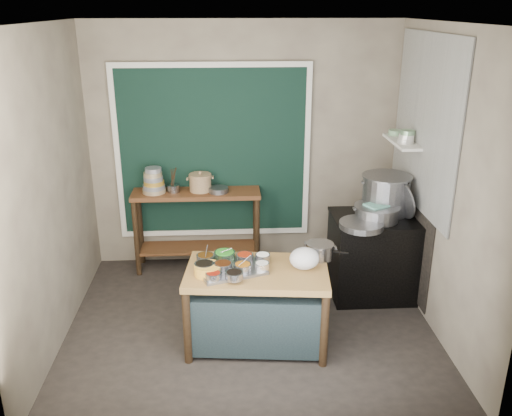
{
  "coord_description": "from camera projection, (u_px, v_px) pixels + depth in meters",
  "views": [
    {
      "loc": [
        -0.2,
        -4.56,
        2.94
      ],
      "look_at": [
        0.07,
        0.25,
        1.12
      ],
      "focal_mm": 38.0,
      "sensor_mm": 36.0,
      "label": 1
    }
  ],
  "objects": [
    {
      "name": "stove_block",
      "position": [
        374.0,
        257.0,
        5.74
      ],
      "size": [
        0.9,
        0.68,
        0.85
      ],
      "primitive_type": "cube",
      "color": "black",
      "rests_on": "floor"
    },
    {
      "name": "back_wall",
      "position": [
        243.0,
        147.0,
        6.22
      ],
      "size": [
        3.5,
        0.02,
        2.8
      ],
      "primitive_type": "cube",
      "color": "gray",
      "rests_on": "floor"
    },
    {
      "name": "ceramic_crock",
      "position": [
        200.0,
        183.0,
        6.13
      ],
      "size": [
        0.3,
        0.3,
        0.18
      ],
      "primitive_type": null,
      "rotation": [
        0.0,
        0.0,
        0.13
      ],
      "color": "#9B7954",
      "rests_on": "back_counter"
    },
    {
      "name": "stock_pot",
      "position": [
        386.0,
        194.0,
        5.64
      ],
      "size": [
        0.58,
        0.58,
        0.41
      ],
      "primitive_type": null,
      "rotation": [
        0.0,
        0.0,
        0.11
      ],
      "color": "gray",
      "rests_on": "stove_top"
    },
    {
      "name": "condiment_tray",
      "position": [
        231.0,
        269.0,
        4.74
      ],
      "size": [
        0.66,
        0.56,
        0.02
      ],
      "primitive_type": "cube",
      "rotation": [
        0.0,
        0.0,
        0.33
      ],
      "color": "gray",
      "rests_on": "prep_table"
    },
    {
      "name": "ceiling",
      "position": [
        249.0,
        21.0,
        4.31
      ],
      "size": [
        3.5,
        3.0,
        0.02
      ],
      "primitive_type": "cube",
      "color": "gray",
      "rests_on": "back_wall"
    },
    {
      "name": "yellow_basin",
      "position": [
        208.0,
        270.0,
        4.66
      ],
      "size": [
        0.31,
        0.31,
        0.09
      ],
      "primitive_type": "cylinder",
      "rotation": [
        0.0,
        0.0,
        0.43
      ],
      "color": "gold",
      "rests_on": "prep_table"
    },
    {
      "name": "back_counter",
      "position": [
        198.0,
        230.0,
        6.3
      ],
      "size": [
        1.45,
        0.4,
        0.95
      ],
      "primitive_type": "cube",
      "color": "#4F2B16",
      "rests_on": "floor"
    },
    {
      "name": "plastic_bag_b",
      "position": [
        306.0,
        257.0,
        4.79
      ],
      "size": [
        0.26,
        0.23,
        0.18
      ],
      "primitive_type": "ellipsoid",
      "rotation": [
        0.0,
        0.0,
        0.14
      ],
      "color": "white",
      "rests_on": "prep_table"
    },
    {
      "name": "shelf_bowl_stack",
      "position": [
        406.0,
        137.0,
        5.49
      ],
      "size": [
        0.16,
        0.16,
        0.13
      ],
      "color": "silver",
      "rests_on": "wall_shelf"
    },
    {
      "name": "wall_shelf",
      "position": [
        402.0,
        142.0,
        5.62
      ],
      "size": [
        0.22,
        0.7,
        0.03
      ],
      "primitive_type": "cube",
      "color": "beige",
      "rests_on": "right_wall"
    },
    {
      "name": "prep_table",
      "position": [
        257.0,
        307.0,
        4.89
      ],
      "size": [
        1.31,
        0.84,
        0.75
      ],
      "primitive_type": "cube",
      "rotation": [
        0.0,
        0.0,
        -0.1
      ],
      "color": "brown",
      "rests_on": "floor"
    },
    {
      "name": "condiment_bowls",
      "position": [
        228.0,
        264.0,
        4.74
      ],
      "size": [
        0.67,
        0.54,
        0.08
      ],
      "color": "gray",
      "rests_on": "condiment_tray"
    },
    {
      "name": "wide_bowl",
      "position": [
        218.0,
        190.0,
        6.1
      ],
      "size": [
        0.27,
        0.27,
        0.06
      ],
      "primitive_type": "cylinder",
      "rotation": [
        0.0,
        0.0,
        -0.24
      ],
      "color": "gray",
      "rests_on": "back_counter"
    },
    {
      "name": "saucepan",
      "position": [
        320.0,
        251.0,
        4.96
      ],
      "size": [
        0.34,
        0.34,
        0.14
      ],
      "primitive_type": null,
      "rotation": [
        0.0,
        0.0,
        -0.4
      ],
      "color": "gray",
      "rests_on": "prep_table"
    },
    {
      "name": "pot_lid",
      "position": [
        404.0,
        200.0,
        5.5
      ],
      "size": [
        0.19,
        0.41,
        0.39
      ],
      "primitive_type": "cylinder",
      "rotation": [
        0.0,
        1.36,
        0.23
      ],
      "color": "gray",
      "rests_on": "stove_top"
    },
    {
      "name": "plastic_bag_a",
      "position": [
        304.0,
        258.0,
        4.75
      ],
      "size": [
        0.31,
        0.28,
        0.2
      ],
      "primitive_type": "ellipsoid",
      "rotation": [
        0.0,
        0.0,
        -0.25
      ],
      "color": "white",
      "rests_on": "prep_table"
    },
    {
      "name": "stove_top",
      "position": [
        378.0,
        219.0,
        5.58
      ],
      "size": [
        0.92,
        0.69,
        0.03
      ],
      "primitive_type": "cube",
      "color": "black",
      "rests_on": "stove_block"
    },
    {
      "name": "curtain_frame",
      "position": [
        213.0,
        153.0,
        6.17
      ],
      "size": [
        2.22,
        0.03,
        2.02
      ],
      "primitive_type": null,
      "color": "beige",
      "rests_on": "back_wall"
    },
    {
      "name": "left_wall",
      "position": [
        48.0,
        193.0,
        4.72
      ],
      "size": [
        0.02,
        3.0,
        2.8
      ],
      "primitive_type": "cube",
      "color": "gray",
      "rests_on": "floor"
    },
    {
      "name": "steamer",
      "position": [
        377.0,
        213.0,
        5.49
      ],
      "size": [
        0.49,
        0.49,
        0.15
      ],
      "primitive_type": null,
      "rotation": [
        0.0,
        0.0,
        0.04
      ],
      "color": "gray",
      "rests_on": "stove_top"
    },
    {
      "name": "shallow_pan",
      "position": [
        362.0,
        225.0,
        5.31
      ],
      "size": [
        0.55,
        0.55,
        0.06
      ],
      "primitive_type": "cylinder",
      "rotation": [
        0.0,
        0.0,
        -0.31
      ],
      "color": "gray",
      "rests_on": "stove_top"
    },
    {
      "name": "right_wall",
      "position": [
        443.0,
        185.0,
        4.9
      ],
      "size": [
        0.02,
        3.0,
        2.8
      ],
      "primitive_type": "cube",
      "color": "gray",
      "rests_on": "floor"
    },
    {
      "name": "bowl_stack",
      "position": [
        153.0,
        182.0,
        6.05
      ],
      "size": [
        0.26,
        0.26,
        0.29
      ],
      "color": "tan",
      "rests_on": "back_counter"
    },
    {
      "name": "utensil_cup",
      "position": [
        174.0,
        188.0,
        6.11
      ],
      "size": [
        0.15,
        0.15,
        0.09
      ],
      "primitive_type": "cylinder",
      "rotation": [
        0.0,
        0.0,
        -0.08
      ],
      "color": "gray",
      "rests_on": "back_counter"
    },
    {
      "name": "soot_patch",
      "position": [
        410.0,
        229.0,
        5.76
      ],
      "size": [
        0.01,
        1.3,
        1.3
      ],
      "primitive_type": "cube",
      "color": "black",
      "rests_on": "right_wall"
    },
    {
      "name": "tile_panel",
      "position": [
        425.0,
        124.0,
        5.26
      ],
      "size": [
        0.02,
        1.7,
        1.7
      ],
      "primitive_type": "cube",
      "color": "#B2B2AA",
      "rests_on": "right_wall"
    },
    {
      "name": "shelf_bowl_green",
      "position": [
        395.0,
        132.0,
        5.84
      ],
      "size": [
        0.17,
        0.17,
        0.05
      ],
      "primitive_type": "cylinder",
      "rotation": [
        0.0,
        0.0,
        -0.16
      ],
      "color": "gray",
      "rests_on": "wall_shelf"
    },
    {
      "name": "curtain_panel",
      "position": [
        213.0,
        153.0,
        6.18
      ],
      "size": [
        2.1,
        0.02,
        1.9
      ],
      "primitive_type": "cube",
      "color": "black",
      "rests_on": "back_wall"
    },
    {
      "name": "floor",
      "position": [
        250.0,
        325.0,
        5.31
      ],
      "size": [
        3.5,
        3.0,
        0.02
      ],
      "primitive_type": "cube",
      "color": "#2A2420",
      "rests_on": "ground"
    },
    {
      "name": "green_cloth",
      "position": [
        377.0,
        205.0,
        5.46
      ],
      "size": [
        0.29,
        0.27,
        0.02
      ],
      "primitive_type": "cube",
      "rotation": [
        0.0,
        0.0,
        0.49
      ],
      "color": "#68AE9C",
      "rests_on": "steamer"
    }
  ]
}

